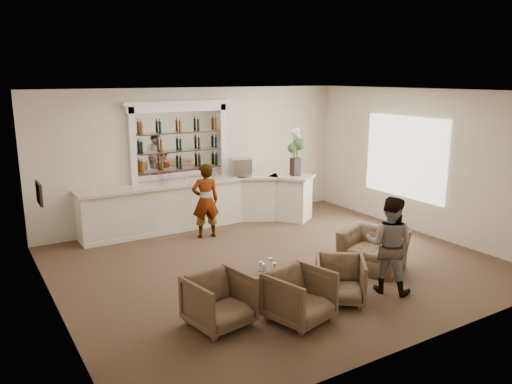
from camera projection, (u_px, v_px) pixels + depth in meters
ground at (276, 263)px, 9.72m from camera, size 8.00×8.00×0.00m
room_shell at (264, 140)px, 9.86m from camera, size 8.04×7.02×3.32m
bar_counter at (202, 203)px, 12.00m from camera, size 5.72×1.80×1.14m
back_bar_alcove at (180, 142)px, 11.84m from camera, size 2.64×0.25×3.00m
cocktail_table at (268, 288)px, 8.00m from camera, size 0.57×0.57×0.50m
sommelier at (205, 201)px, 11.14m from camera, size 0.69×0.52×1.69m
guest at (389, 245)px, 8.31m from camera, size 0.97×1.01×1.65m
armchair_left at (219, 301)px, 7.22m from camera, size 0.97×0.99×0.78m
armchair_center at (300, 296)px, 7.36m from camera, size 1.03×1.04×0.78m
armchair_right at (340, 280)px, 8.03m from camera, size 1.10×1.10×0.73m
armchair_far at (373, 250)px, 9.41m from camera, size 1.36×1.43×0.73m
espresso_machine at (240, 167)px, 12.38m from camera, size 0.57×0.51×0.43m
flower_vase at (296, 149)px, 12.30m from camera, size 0.31×0.31×1.18m
wine_glass_bar_left at (187, 178)px, 11.66m from camera, size 0.07×0.07×0.21m
wine_glass_bar_right at (165, 180)px, 11.37m from camera, size 0.07×0.07×0.21m
wine_glass_tbl_a at (261, 268)px, 7.89m from camera, size 0.07×0.07×0.21m
wine_glass_tbl_b at (270, 264)px, 8.04m from camera, size 0.07×0.07×0.21m
wine_glass_tbl_c at (275, 269)px, 7.84m from camera, size 0.07×0.07×0.21m
napkin_holder at (262, 267)px, 8.04m from camera, size 0.08×0.08×0.12m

